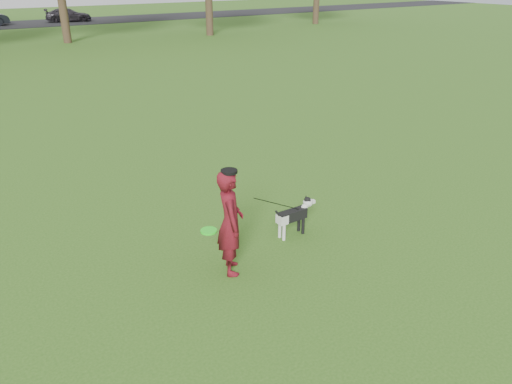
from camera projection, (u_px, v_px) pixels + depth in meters
ground at (267, 242)px, 8.11m from camera, size 120.00×120.00×0.00m
man at (230, 222)px, 7.02m from camera, size 0.58×0.68×1.57m
dog at (295, 214)px, 8.17m from camera, size 0.83×0.17×0.63m
car_right at (68, 15)px, 42.08m from camera, size 3.94×2.35×1.07m
man_held_items at (279, 204)px, 7.63m from camera, size 2.04×0.48×1.16m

